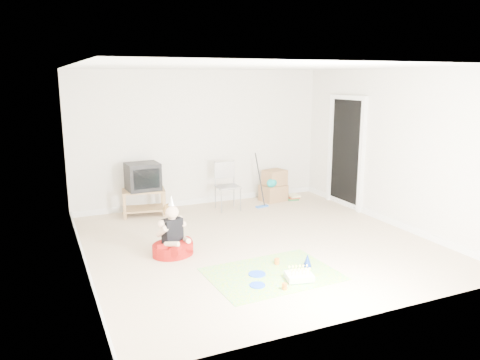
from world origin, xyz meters
name	(u,v)px	position (x,y,z in m)	size (l,w,h in m)	color
ground	(257,242)	(0.00, 0.00, 0.00)	(5.00, 5.00, 0.00)	beige
doorway_recess	(346,154)	(2.48, 1.20, 1.02)	(0.02, 0.90, 2.05)	black
tv_stand	(144,200)	(-1.24, 2.14, 0.28)	(0.82, 0.58, 0.47)	#9E7647
crt_tv	(143,176)	(-1.24, 2.14, 0.72)	(0.57, 0.47, 0.49)	black
folding_chair	(228,187)	(0.29, 1.85, 0.45)	(0.43, 0.41, 0.92)	gray
cardboard_boxes	(274,186)	(1.40, 2.10, 0.30)	(0.57, 0.49, 0.62)	#A3784F
floor_mop	(262,194)	(0.96, 1.74, 0.26)	(0.26, 0.34, 1.02)	blue
book_pile	(292,197)	(1.80, 2.03, 0.05)	(0.28, 0.33, 0.10)	#236A37
seated_woman	(173,242)	(-1.30, 0.03, 0.19)	(0.77, 0.77, 0.87)	#A2130E
party_mat	(272,274)	(-0.33, -1.14, 0.00)	(1.60, 1.16, 0.01)	#FF3595
birthday_cake	(299,277)	(-0.12, -1.44, 0.04)	(0.37, 0.32, 0.15)	white
blue_plate_near	(257,274)	(-0.52, -1.08, 0.01)	(0.22, 0.22, 0.01)	blue
blue_plate_far	(257,285)	(-0.66, -1.38, 0.01)	(0.19, 0.19, 0.01)	blue
orange_cup_near	(277,261)	(-0.13, -0.89, 0.04)	(0.07, 0.07, 0.08)	orange
orange_cup_far	(284,286)	(-0.41, -1.59, 0.04)	(0.06, 0.06, 0.07)	orange
blue_party_hat	(307,260)	(0.21, -1.11, 0.09)	(0.12, 0.12, 0.17)	#16399E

